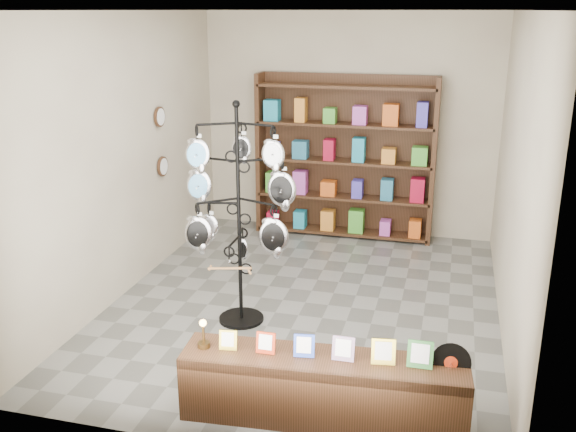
# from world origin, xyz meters

# --- Properties ---
(ground) EXTENTS (5.00, 5.00, 0.00)m
(ground) POSITION_xyz_m (0.00, 0.00, 0.00)
(ground) COLOR slate
(ground) RESTS_ON ground
(room_envelope) EXTENTS (5.00, 5.00, 5.00)m
(room_envelope) POSITION_xyz_m (0.00, 0.00, 1.85)
(room_envelope) COLOR #C1B89C
(room_envelope) RESTS_ON ground
(display_tree) EXTENTS (1.14, 1.08, 2.22)m
(display_tree) POSITION_xyz_m (-0.54, -0.56, 1.28)
(display_tree) COLOR black
(display_tree) RESTS_ON ground
(front_shelf) EXTENTS (2.18, 0.60, 0.76)m
(front_shelf) POSITION_xyz_m (0.60, -1.97, 0.27)
(front_shelf) COLOR black
(front_shelf) RESTS_ON ground
(back_shelving) EXTENTS (2.42, 0.36, 2.20)m
(back_shelving) POSITION_xyz_m (0.00, 2.30, 1.03)
(back_shelving) COLOR black
(back_shelving) RESTS_ON ground
(wall_clocks) EXTENTS (0.03, 0.24, 0.84)m
(wall_clocks) POSITION_xyz_m (-1.97, 0.80, 1.50)
(wall_clocks) COLOR black
(wall_clocks) RESTS_ON ground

